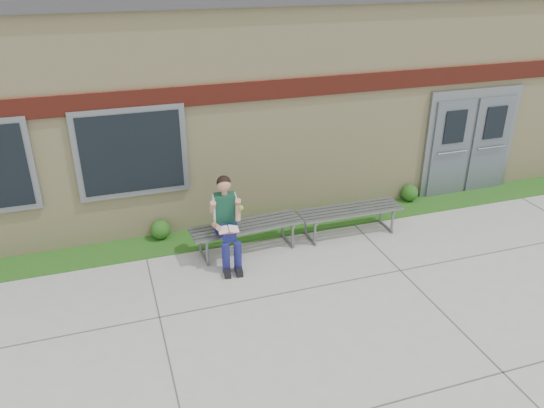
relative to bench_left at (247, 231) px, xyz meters
name	(u,v)px	position (x,y,z in m)	size (l,w,h in m)	color
ground	(360,299)	(1.26, -1.96, -0.40)	(80.00, 80.00, 0.00)	#9E9E99
grass_strip	(300,223)	(1.26, 0.64, -0.39)	(16.00, 0.80, 0.02)	#1B4713
school_building	(250,80)	(1.25, 4.03, 1.71)	(16.20, 6.22, 4.20)	beige
bench_left	(247,231)	(0.00, 0.00, 0.00)	(2.01, 0.69, 0.51)	slate
bench_right	(350,215)	(2.00, 0.00, 0.00)	(1.97, 0.56, 0.51)	slate
girl	(227,219)	(-0.40, -0.23, 0.40)	(0.53, 0.93, 1.51)	navy
shrub_mid	(160,229)	(-1.40, 0.89, -0.20)	(0.36, 0.36, 0.36)	#1B4713
shrub_east	(410,193)	(3.85, 0.89, -0.20)	(0.35, 0.35, 0.35)	#1B4713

